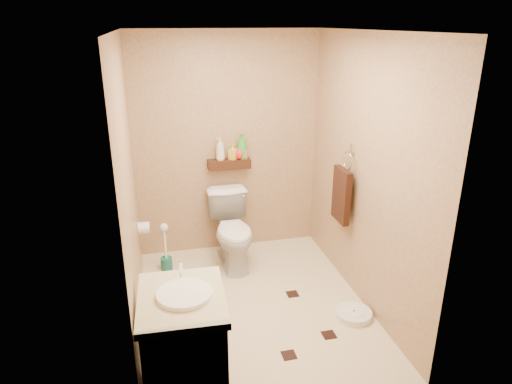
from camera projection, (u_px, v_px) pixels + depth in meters
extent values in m
plane|color=beige|center=(254.00, 306.00, 4.21)|extent=(2.50, 2.50, 0.00)
cube|color=tan|center=(228.00, 146.00, 4.93)|extent=(2.00, 0.04, 2.40)
cube|color=tan|center=(303.00, 253.00, 2.65)|extent=(2.00, 0.04, 2.40)
cube|color=tan|center=(130.00, 193.00, 3.57)|extent=(0.04, 2.50, 2.40)
cube|color=tan|center=(364.00, 175.00, 4.01)|extent=(0.04, 2.50, 2.40)
cube|color=silver|center=(254.00, 31.00, 3.37)|extent=(2.00, 2.50, 0.02)
cube|color=#3D1C10|center=(229.00, 164.00, 4.92)|extent=(0.46, 0.14, 0.10)
cube|color=black|center=(222.00, 322.00, 3.98)|extent=(0.11, 0.11, 0.01)
cube|color=black|center=(292.00, 294.00, 4.39)|extent=(0.11, 0.11, 0.01)
cube|color=black|center=(289.00, 355.00, 3.59)|extent=(0.11, 0.11, 0.01)
cube|color=black|center=(189.00, 282.00, 4.59)|extent=(0.11, 0.11, 0.01)
cube|color=black|center=(329.00, 335.00, 3.82)|extent=(0.11, 0.11, 0.01)
cube|color=black|center=(238.00, 272.00, 4.76)|extent=(0.11, 0.11, 0.01)
imported|color=white|center=(233.00, 231.00, 4.83)|extent=(0.45, 0.77, 0.77)
cube|color=brown|center=(185.00, 352.00, 3.06)|extent=(0.54, 0.66, 0.77)
cube|color=beige|center=(182.00, 299.00, 2.92)|extent=(0.59, 0.70, 0.05)
cylinder|color=white|center=(184.00, 295.00, 2.91)|extent=(0.36, 0.36, 0.05)
cylinder|color=silver|center=(181.00, 269.00, 3.08)|extent=(0.03, 0.03, 0.12)
cylinder|color=white|center=(354.00, 314.00, 4.04)|extent=(0.33, 0.33, 0.06)
cylinder|color=white|center=(354.00, 311.00, 4.03)|extent=(0.19, 0.19, 0.01)
cylinder|color=#175E55|center=(167.00, 263.00, 4.81)|extent=(0.12, 0.12, 0.13)
cylinder|color=white|center=(165.00, 243.00, 4.73)|extent=(0.02, 0.02, 0.38)
sphere|color=white|center=(164.00, 227.00, 4.67)|extent=(0.09, 0.09, 0.09)
cube|color=silver|center=(352.00, 148.00, 4.17)|extent=(0.03, 0.06, 0.08)
torus|color=silver|center=(348.00, 160.00, 4.20)|extent=(0.02, 0.19, 0.19)
cube|color=#321C0F|center=(341.00, 195.00, 4.32)|extent=(0.06, 0.30, 0.52)
cylinder|color=white|center=(144.00, 228.00, 4.39)|extent=(0.11, 0.11, 0.11)
cylinder|color=silver|center=(139.00, 222.00, 4.36)|extent=(0.04, 0.02, 0.02)
imported|color=silver|center=(220.00, 149.00, 4.84)|extent=(0.10, 0.10, 0.25)
imported|color=yellow|center=(233.00, 152.00, 4.88)|extent=(0.11, 0.11, 0.17)
imported|color=red|center=(240.00, 152.00, 4.90)|extent=(0.18, 0.18, 0.16)
imported|color=green|center=(242.00, 146.00, 4.88)|extent=(0.13, 0.13, 0.28)
imported|color=#C77D42|center=(244.00, 152.00, 4.91)|extent=(0.09, 0.09, 0.15)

